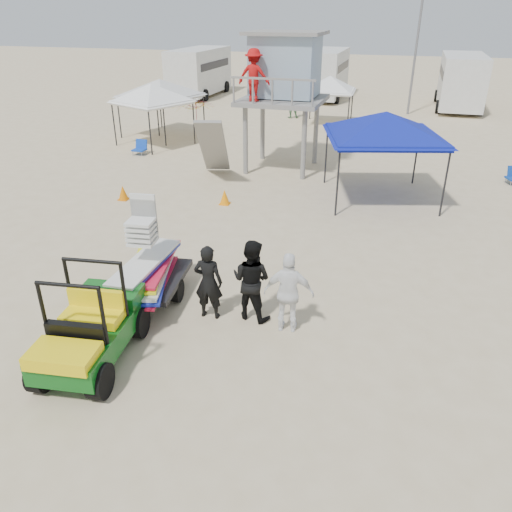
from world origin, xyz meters
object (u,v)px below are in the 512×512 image
(surf_trailer, at_px, (149,264))
(man_left, at_px, (208,282))
(canopy_blue, at_px, (386,116))
(utility_cart, at_px, (87,322))
(lifeguard_tower, at_px, (282,71))

(surf_trailer, xyz_separation_m, man_left, (1.52, -0.30, -0.05))
(canopy_blue, bearing_deg, man_left, -108.19)
(utility_cart, relative_size, lifeguard_tower, 0.51)
(surf_trailer, bearing_deg, canopy_blue, 62.30)
(utility_cart, height_order, lifeguard_tower, lifeguard_tower)
(utility_cart, xyz_separation_m, man_left, (1.52, 2.03, -0.04))
(surf_trailer, xyz_separation_m, lifeguard_tower, (0.18, 10.86, 2.85))
(utility_cart, relative_size, man_left, 1.56)
(man_left, bearing_deg, utility_cart, 48.89)
(lifeguard_tower, relative_size, canopy_blue, 1.18)
(canopy_blue, bearing_deg, lifeguard_tower, 147.49)
(lifeguard_tower, bearing_deg, canopy_blue, -32.51)
(surf_trailer, xyz_separation_m, canopy_blue, (4.32, 8.22, 1.90))
(utility_cart, distance_m, surf_trailer, 2.33)
(surf_trailer, height_order, man_left, surf_trailer)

